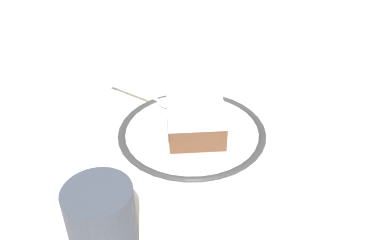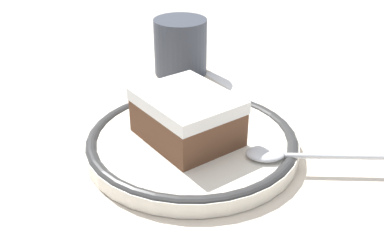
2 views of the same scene
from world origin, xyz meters
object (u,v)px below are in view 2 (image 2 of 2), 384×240
at_px(plate, 192,142).
at_px(napkin, 267,76).
at_px(cup, 181,50).
at_px(spoon, 285,154).
at_px(cake_slice, 187,117).

xyz_separation_m(plate, napkin, (-0.20, 0.08, -0.01)).
height_order(cup, napkin, cup).
bearing_deg(cup, napkin, 87.62).
bearing_deg(napkin, plate, -22.86).
distance_m(cup, napkin, 0.13).
relative_size(plate, cup, 2.81).
bearing_deg(cup, spoon, 29.12).
xyz_separation_m(cake_slice, cup, (-0.21, -0.03, -0.01)).
xyz_separation_m(spoon, napkin, (-0.23, -0.01, -0.02)).
bearing_deg(cake_slice, plate, 110.12).
xyz_separation_m(cup, napkin, (0.01, 0.12, -0.03)).
distance_m(cake_slice, cup, 0.21).
bearing_deg(cup, plate, 10.63).
height_order(plate, cup, cup).
bearing_deg(plate, napkin, 157.14).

